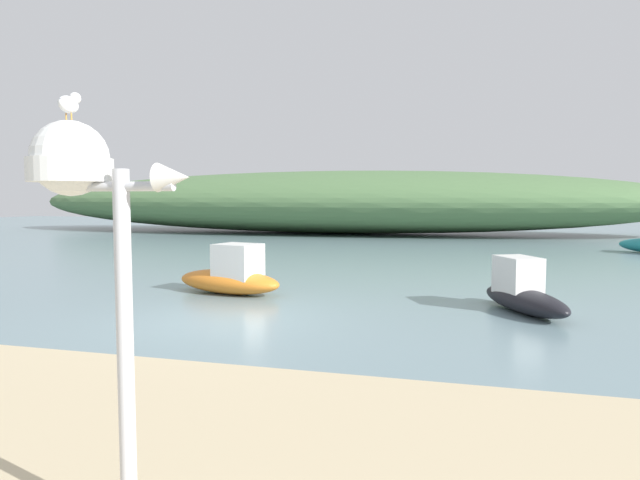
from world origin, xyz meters
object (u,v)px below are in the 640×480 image
Objects in this scene: motorboat_off_point at (231,276)px; motorboat_mid_channel at (522,293)px; seagull_on_radar at (69,103)px; mast_structure at (82,189)px.

motorboat_mid_channel is at bearing -3.57° from motorboat_off_point.
seagull_on_radar reaches higher than motorboat_mid_channel.
seagull_on_radar is 0.09× the size of motorboat_mid_channel.
seagull_on_radar is at bearing -111.52° from motorboat_mid_channel.
motorboat_off_point is (-3.72, 10.74, -2.23)m from mast_structure.
mast_structure is at bearing -8.66° from seagull_on_radar.
motorboat_off_point is (-3.62, 10.73, -2.85)m from seagull_on_radar.
seagull_on_radar is 0.09× the size of motorboat_off_point.
motorboat_off_point is 7.68m from motorboat_mid_channel.
motorboat_off_point is at bearing 109.09° from mast_structure.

